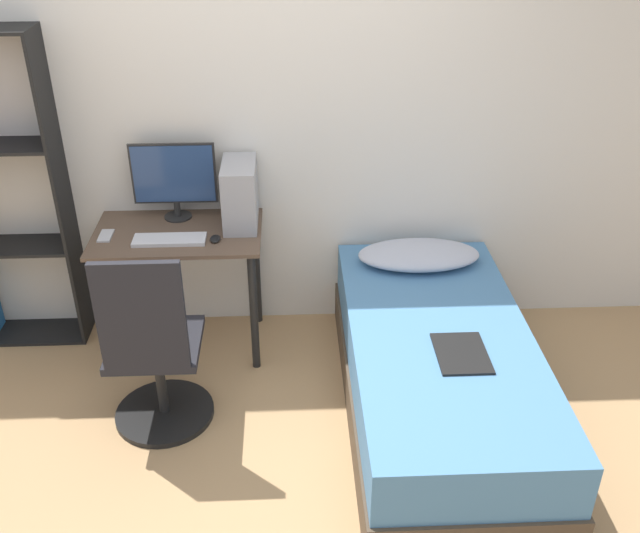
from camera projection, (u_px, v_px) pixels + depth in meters
name	position (u px, v px, depth m)	size (l,w,h in m)	color
ground_plane	(247.00, 494.00, 3.25)	(14.00, 14.00, 0.00)	tan
wall_back	(247.00, 124.00, 3.91)	(8.00, 0.05, 2.50)	silver
desk	(180.00, 253.00, 3.95)	(0.91, 0.56, 0.75)	brown
office_chair	(155.00, 361.00, 3.45)	(0.51, 0.51, 1.03)	black
bed	(437.00, 373.00, 3.61)	(0.91, 1.89, 0.51)	#4C3D2D
pillow	(419.00, 255.00, 4.05)	(0.69, 0.36, 0.11)	#B2B7C6
magazine	(461.00, 353.00, 3.32)	(0.24, 0.32, 0.01)	black
monitor	(174.00, 177.00, 3.92)	(0.47, 0.15, 0.44)	black
keyboard	(169.00, 240.00, 3.78)	(0.38, 0.13, 0.02)	silver
pc_tower	(240.00, 194.00, 3.88)	(0.18, 0.35, 0.35)	#99999E
mouse	(215.00, 239.00, 3.79)	(0.06, 0.09, 0.02)	black
phone	(106.00, 236.00, 3.83)	(0.07, 0.14, 0.01)	#B7B7BC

